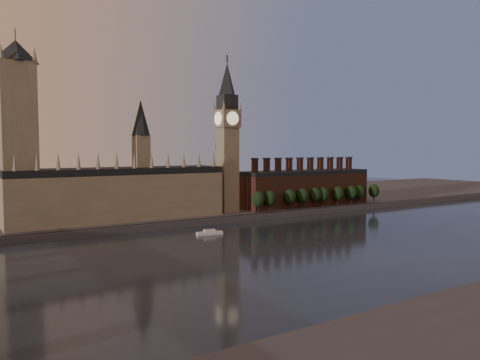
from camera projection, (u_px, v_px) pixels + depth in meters
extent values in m
plane|color=black|center=(327.00, 247.00, 226.19)|extent=(900.00, 900.00, 0.00)
cube|color=#414145|center=(230.00, 219.00, 301.60)|extent=(900.00, 4.00, 4.00)
cube|color=#414145|center=(172.00, 205.00, 377.14)|extent=(900.00, 180.00, 4.00)
cube|color=gray|center=(119.00, 197.00, 286.45)|extent=(130.00, 30.00, 28.00)
cube|color=black|center=(118.00, 171.00, 285.38)|extent=(130.00, 30.00, 4.00)
cube|color=gray|center=(141.00, 154.00, 292.81)|extent=(9.00, 9.00, 24.00)
cone|color=black|center=(141.00, 118.00, 291.28)|extent=(12.00, 12.00, 22.00)
cone|color=gray|center=(15.00, 161.00, 241.34)|extent=(2.60, 2.60, 10.00)
cone|color=gray|center=(37.00, 161.00, 247.12)|extent=(2.60, 2.60, 10.00)
cone|color=gray|center=(58.00, 161.00, 252.91)|extent=(2.60, 2.60, 10.00)
cone|color=gray|center=(78.00, 161.00, 258.70)|extent=(2.60, 2.60, 10.00)
cone|color=gray|center=(98.00, 160.00, 264.48)|extent=(2.60, 2.60, 10.00)
cone|color=gray|center=(117.00, 160.00, 270.27)|extent=(2.60, 2.60, 10.00)
cone|color=gray|center=(134.00, 160.00, 276.06)|extent=(2.60, 2.60, 10.00)
cone|color=gray|center=(152.00, 160.00, 281.85)|extent=(2.60, 2.60, 10.00)
cone|color=gray|center=(168.00, 159.00, 287.63)|extent=(2.60, 2.60, 10.00)
cone|color=gray|center=(184.00, 159.00, 293.42)|extent=(2.60, 2.60, 10.00)
cone|color=gray|center=(199.00, 159.00, 299.21)|extent=(2.60, 2.60, 10.00)
cone|color=gray|center=(213.00, 159.00, 304.99)|extent=(2.60, 2.60, 10.00)
cube|color=gray|center=(19.00, 146.00, 254.71)|extent=(18.00, 18.00, 90.00)
cone|color=black|center=(16.00, 51.00, 251.31)|extent=(24.00, 24.00, 12.00)
cylinder|color=#232326|center=(15.00, 40.00, 250.92)|extent=(0.50, 0.50, 12.00)
cone|color=gray|center=(1.00, 51.00, 240.42)|extent=(3.00, 3.00, 8.00)
cone|color=gray|center=(34.00, 54.00, 249.05)|extent=(3.00, 3.00, 8.00)
cone|color=gray|center=(29.00, 59.00, 262.48)|extent=(3.00, 3.00, 8.00)
cube|color=gray|center=(227.00, 170.00, 321.71)|extent=(12.00, 12.00, 58.00)
cube|color=gray|center=(227.00, 119.00, 319.38)|extent=(14.00, 14.00, 12.00)
cube|color=#232326|center=(227.00, 103.00, 318.65)|extent=(11.00, 11.00, 10.00)
cone|color=black|center=(227.00, 79.00, 317.58)|extent=(13.00, 13.00, 22.00)
cylinder|color=#232326|center=(227.00, 59.00, 316.68)|extent=(1.00, 1.00, 5.00)
cylinder|color=beige|center=(233.00, 118.00, 313.34)|extent=(9.00, 0.50, 9.00)
cylinder|color=beige|center=(222.00, 119.00, 325.42)|extent=(9.00, 0.50, 9.00)
cylinder|color=beige|center=(218.00, 118.00, 315.50)|extent=(0.50, 9.00, 9.00)
cylinder|color=beige|center=(236.00, 119.00, 323.27)|extent=(0.50, 9.00, 9.00)
cone|color=gray|center=(224.00, 104.00, 309.82)|extent=(2.00, 2.00, 6.00)
cone|color=gray|center=(240.00, 105.00, 316.83)|extent=(2.00, 2.00, 6.00)
cone|color=gray|center=(214.00, 106.00, 320.73)|extent=(2.00, 2.00, 6.00)
cone|color=gray|center=(230.00, 107.00, 327.74)|extent=(2.00, 2.00, 6.00)
cube|color=#522B1F|center=(305.00, 190.00, 360.61)|extent=(110.00, 25.00, 24.00)
cube|color=black|center=(305.00, 172.00, 359.71)|extent=(110.00, 25.00, 3.00)
cube|color=#522B1F|center=(255.00, 166.00, 333.95)|extent=(3.50, 3.50, 9.00)
cube|color=#232326|center=(255.00, 159.00, 333.62)|extent=(4.20, 4.20, 1.00)
cube|color=#522B1F|center=(267.00, 165.00, 339.59)|extent=(3.50, 3.50, 9.00)
cube|color=#232326|center=(267.00, 159.00, 339.26)|extent=(4.20, 4.20, 1.00)
cube|color=#522B1F|center=(278.00, 165.00, 345.22)|extent=(3.50, 3.50, 9.00)
cube|color=#232326|center=(278.00, 158.00, 344.89)|extent=(4.20, 4.20, 1.00)
cube|color=#522B1F|center=(289.00, 165.00, 350.86)|extent=(3.50, 3.50, 9.00)
cube|color=#232326|center=(289.00, 158.00, 350.52)|extent=(4.20, 4.20, 1.00)
cube|color=#522B1F|center=(300.00, 165.00, 356.49)|extent=(3.50, 3.50, 9.00)
cube|color=#232326|center=(300.00, 158.00, 356.16)|extent=(4.20, 4.20, 1.00)
cube|color=#522B1F|center=(310.00, 164.00, 362.13)|extent=(3.50, 3.50, 9.00)
cube|color=#232326|center=(310.00, 158.00, 361.79)|extent=(4.20, 4.20, 1.00)
cube|color=#522B1F|center=(320.00, 164.00, 367.76)|extent=(3.50, 3.50, 9.00)
cube|color=#232326|center=(320.00, 158.00, 367.43)|extent=(4.20, 4.20, 1.00)
cube|color=#522B1F|center=(330.00, 164.00, 373.40)|extent=(3.50, 3.50, 9.00)
cube|color=#232326|center=(330.00, 158.00, 373.06)|extent=(4.20, 4.20, 1.00)
cube|color=#522B1F|center=(340.00, 164.00, 379.03)|extent=(3.50, 3.50, 9.00)
cube|color=#232326|center=(340.00, 158.00, 378.70)|extent=(4.20, 4.20, 1.00)
cube|color=#522B1F|center=(349.00, 163.00, 384.66)|extent=(3.50, 3.50, 9.00)
cube|color=#232326|center=(349.00, 157.00, 384.33)|extent=(4.20, 4.20, 1.00)
cylinder|color=black|center=(258.00, 208.00, 318.31)|extent=(0.80, 0.80, 6.00)
ellipsoid|color=black|center=(258.00, 199.00, 317.88)|extent=(8.60, 8.60, 10.75)
cylinder|color=black|center=(270.00, 208.00, 322.82)|extent=(0.80, 0.80, 6.00)
ellipsoid|color=black|center=(270.00, 198.00, 322.39)|extent=(8.60, 8.60, 10.75)
cylinder|color=black|center=(290.00, 206.00, 333.69)|extent=(0.80, 0.80, 6.00)
ellipsoid|color=black|center=(290.00, 197.00, 333.26)|extent=(8.60, 8.60, 10.75)
cylinder|color=black|center=(302.00, 205.00, 340.31)|extent=(0.80, 0.80, 6.00)
ellipsoid|color=black|center=(303.00, 196.00, 339.87)|extent=(8.60, 8.60, 10.75)
cylinder|color=black|center=(315.00, 203.00, 347.70)|extent=(0.80, 0.80, 6.00)
ellipsoid|color=black|center=(315.00, 195.00, 347.27)|extent=(8.60, 8.60, 10.75)
cylinder|color=black|center=(323.00, 203.00, 351.05)|extent=(0.80, 0.80, 6.00)
ellipsoid|color=black|center=(323.00, 194.00, 350.62)|extent=(8.60, 8.60, 10.75)
cylinder|color=black|center=(338.00, 202.00, 358.16)|extent=(0.80, 0.80, 6.00)
ellipsoid|color=black|center=(338.00, 193.00, 357.72)|extent=(8.60, 8.60, 10.75)
cylinder|color=black|center=(351.00, 201.00, 365.51)|extent=(0.80, 0.80, 6.00)
ellipsoid|color=black|center=(351.00, 192.00, 365.07)|extent=(8.60, 8.60, 10.75)
cylinder|color=black|center=(359.00, 200.00, 370.79)|extent=(0.80, 0.80, 6.00)
ellipsoid|color=black|center=(359.00, 192.00, 370.35)|extent=(8.60, 8.60, 10.75)
cylinder|color=black|center=(374.00, 199.00, 379.62)|extent=(0.80, 0.80, 6.00)
ellipsoid|color=black|center=(374.00, 191.00, 379.19)|extent=(8.60, 8.60, 10.75)
cube|color=silver|center=(210.00, 233.00, 258.98)|extent=(15.11, 6.79, 1.67)
cube|color=silver|center=(210.00, 231.00, 258.88)|extent=(6.72, 4.23, 1.25)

